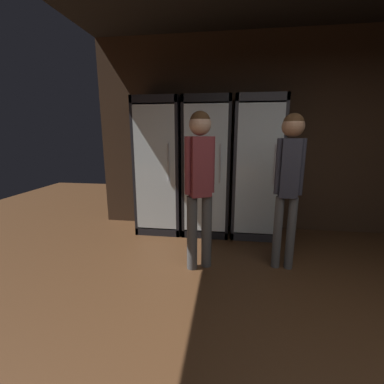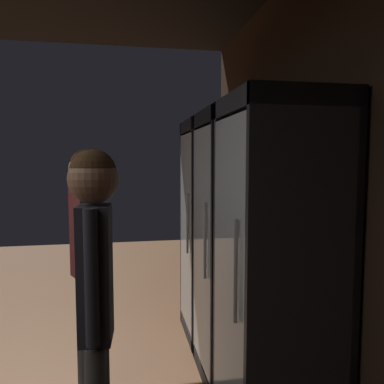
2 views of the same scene
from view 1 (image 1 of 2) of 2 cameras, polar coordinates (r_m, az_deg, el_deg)
name	(u,v)px [view 1 (image 1 of 2)]	position (r m, az deg, el deg)	size (l,w,h in m)	color
wall_back	(300,136)	(4.07, 22.89, 11.39)	(6.00, 0.06, 2.80)	#382619
cooler_far_left	(161,168)	(3.82, -6.89, 5.34)	(0.64, 0.58, 1.92)	black
cooler_left	(207,169)	(3.70, 3.38, 5.22)	(0.64, 0.58, 1.92)	black
cooler_center	(256,169)	(3.71, 13.96, 4.87)	(0.64, 0.58, 1.92)	#2B2B30
shopper_near	(200,176)	(2.62, 1.73, 3.59)	(0.29, 0.24, 1.65)	#4C4C4C
shopper_far	(289,171)	(2.78, 20.79, 4.30)	(0.28, 0.22, 1.63)	#4C4C4C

